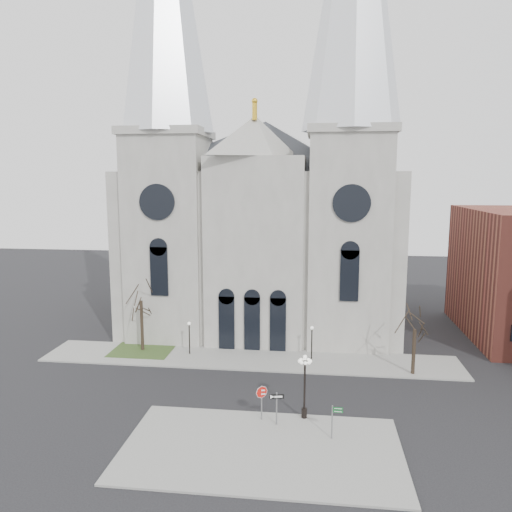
# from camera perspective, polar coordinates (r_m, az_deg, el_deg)

# --- Properties ---
(ground) EXTENTS (160.00, 160.00, 0.00)m
(ground) POSITION_cam_1_polar(r_m,az_deg,el_deg) (39.24, -3.09, -17.36)
(ground) COLOR black
(ground) RESTS_ON ground
(sidewalk_near) EXTENTS (18.00, 10.00, 0.14)m
(sidewalk_near) POSITION_cam_1_polar(r_m,az_deg,el_deg) (34.45, 0.63, -21.20)
(sidewalk_near) COLOR gray
(sidewalk_near) RESTS_ON ground
(sidewalk_far) EXTENTS (40.00, 6.00, 0.14)m
(sidewalk_far) POSITION_cam_1_polar(r_m,az_deg,el_deg) (49.19, -0.81, -11.66)
(sidewalk_far) COLOR gray
(sidewalk_far) RESTS_ON ground
(grass_patch) EXTENTS (6.00, 5.00, 0.18)m
(grass_patch) POSITION_cam_1_polar(r_m,az_deg,el_deg) (52.63, -12.81, -10.47)
(grass_patch) COLOR #2F431C
(grass_patch) RESTS_ON ground
(cathedral) EXTENTS (33.00, 26.66, 54.00)m
(cathedral) POSITION_cam_1_polar(r_m,az_deg,el_deg) (57.84, 0.77, 10.02)
(cathedral) COLOR gray
(cathedral) RESTS_ON ground
(tree_left) EXTENTS (3.20, 3.20, 7.50)m
(tree_left) POSITION_cam_1_polar(r_m,az_deg,el_deg) (51.10, -13.02, -4.65)
(tree_left) COLOR black
(tree_left) RESTS_ON ground
(tree_right) EXTENTS (3.20, 3.20, 6.00)m
(tree_right) POSITION_cam_1_polar(r_m,az_deg,el_deg) (46.32, 17.71, -7.68)
(tree_right) COLOR black
(tree_right) RESTS_ON ground
(ped_lamp_left) EXTENTS (0.32, 0.32, 3.26)m
(ped_lamp_left) POSITION_cam_1_polar(r_m,az_deg,el_deg) (50.04, -7.64, -8.65)
(ped_lamp_left) COLOR black
(ped_lamp_left) RESTS_ON sidewalk_far
(ped_lamp_right) EXTENTS (0.32, 0.32, 3.26)m
(ped_lamp_right) POSITION_cam_1_polar(r_m,az_deg,el_deg) (48.51, 6.40, -9.19)
(ped_lamp_right) COLOR black
(ped_lamp_right) RESTS_ON sidewalk_far
(stop_sign) EXTENTS (0.91, 0.22, 2.56)m
(stop_sign) POSITION_cam_1_polar(r_m,az_deg,el_deg) (37.03, 0.65, -15.66)
(stop_sign) COLOR slate
(stop_sign) RESTS_ON sidewalk_near
(globe_lamp) EXTENTS (1.14, 1.14, 4.75)m
(globe_lamp) POSITION_cam_1_polar(r_m,az_deg,el_deg) (36.98, 5.59, -13.76)
(globe_lamp) COLOR black
(globe_lamp) RESTS_ON sidewalk_near
(one_way_sign) EXTENTS (1.03, 0.24, 2.38)m
(one_way_sign) POSITION_cam_1_polar(r_m,az_deg,el_deg) (36.47, 2.38, -16.46)
(one_way_sign) COLOR slate
(one_way_sign) RESTS_ON sidewalk_near
(street_name_sign) EXTENTS (0.74, 0.09, 2.32)m
(street_name_sign) POSITION_cam_1_polar(r_m,az_deg,el_deg) (35.20, 8.84, -17.96)
(street_name_sign) COLOR slate
(street_name_sign) RESTS_ON sidewalk_near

